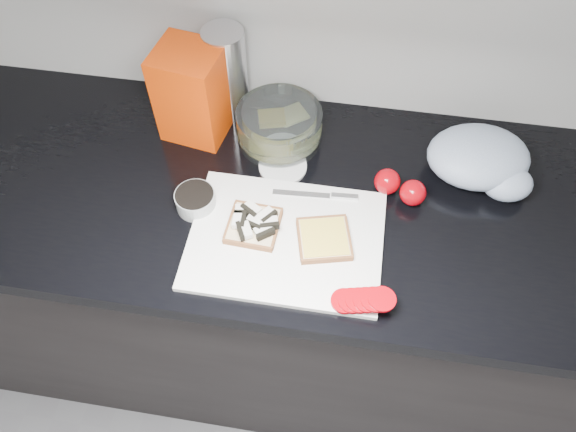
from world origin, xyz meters
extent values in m
cube|color=black|center=(0.00, 1.20, 0.43)|extent=(3.50, 0.60, 0.86)
cube|color=black|center=(0.00, 1.20, 0.88)|extent=(3.50, 0.64, 0.04)
cube|color=white|center=(-0.04, 1.07, 0.91)|extent=(0.40, 0.30, 0.01)
cube|color=beige|center=(-0.11, 1.09, 0.92)|extent=(0.11, 0.11, 0.01)
cube|color=white|center=(-0.13, 1.11, 0.93)|extent=(0.04, 0.03, 0.01)
cube|color=black|center=(-0.13, 1.11, 0.93)|extent=(0.04, 0.01, 0.02)
cube|color=white|center=(-0.12, 1.12, 0.94)|extent=(0.04, 0.04, 0.01)
cube|color=black|center=(-0.12, 1.12, 0.94)|extent=(0.04, 0.03, 0.02)
cube|color=white|center=(-0.09, 1.11, 0.93)|extent=(0.04, 0.04, 0.01)
cube|color=black|center=(-0.09, 1.11, 0.93)|extent=(0.03, 0.04, 0.02)
cube|color=white|center=(-0.14, 1.08, 0.94)|extent=(0.02, 0.04, 0.01)
cube|color=black|center=(-0.14, 1.08, 0.94)|extent=(0.01, 0.04, 0.02)
cube|color=white|center=(-0.10, 1.09, 0.93)|extent=(0.04, 0.03, 0.01)
cube|color=black|center=(-0.10, 1.09, 0.93)|extent=(0.04, 0.02, 0.02)
cube|color=white|center=(-0.08, 1.07, 0.93)|extent=(0.04, 0.04, 0.01)
cube|color=black|center=(-0.08, 1.07, 0.93)|extent=(0.04, 0.03, 0.02)
cube|color=white|center=(-0.12, 1.06, 0.94)|extent=(0.04, 0.04, 0.01)
cube|color=black|center=(-0.12, 1.06, 0.94)|extent=(0.03, 0.04, 0.02)
cube|color=white|center=(-0.08, 1.09, 0.94)|extent=(0.04, 0.03, 0.01)
cube|color=black|center=(-0.08, 1.09, 0.94)|extent=(0.04, 0.02, 0.02)
cube|color=beige|center=(0.04, 1.08, 0.92)|extent=(0.13, 0.13, 0.01)
cube|color=yellow|center=(0.04, 1.08, 0.93)|extent=(0.11, 0.11, 0.00)
cylinder|color=#A2030B|center=(0.10, 0.95, 0.92)|extent=(0.07, 0.07, 0.01)
cylinder|color=#A2030B|center=(0.11, 0.95, 0.92)|extent=(0.07, 0.07, 0.01)
cylinder|color=#A2030B|center=(0.12, 0.95, 0.92)|extent=(0.07, 0.07, 0.01)
cylinder|color=#A2030B|center=(0.14, 0.95, 0.93)|extent=(0.06, 0.06, 0.01)
cylinder|color=#A2030B|center=(0.15, 0.95, 0.93)|extent=(0.05, 0.05, 0.01)
cylinder|color=#A2030B|center=(0.17, 0.95, 0.94)|extent=(0.06, 0.06, 0.01)
cube|color=silver|center=(-0.02, 1.19, 0.91)|extent=(0.13, 0.02, 0.00)
cube|color=silver|center=(0.07, 1.20, 0.92)|extent=(0.06, 0.02, 0.01)
cylinder|color=#A2A7A7|center=(-0.24, 1.13, 0.92)|extent=(0.09, 0.09, 0.04)
cylinder|color=black|center=(-0.24, 1.13, 0.94)|extent=(0.08, 0.08, 0.01)
cylinder|color=silver|center=(-0.08, 1.27, 0.90)|extent=(0.13, 0.13, 0.01)
cylinder|color=silver|center=(-0.10, 1.36, 0.94)|extent=(0.20, 0.20, 0.08)
cube|color=yellow|center=(-0.12, 1.35, 0.93)|extent=(0.07, 0.06, 0.04)
cube|color=#FFF398|center=(-0.07, 1.38, 0.92)|extent=(0.09, 0.08, 0.02)
cube|color=#D93903|center=(-0.30, 1.36, 1.01)|extent=(0.16, 0.15, 0.22)
cylinder|color=silver|center=(-0.24, 1.44, 1.01)|extent=(0.10, 0.10, 0.23)
ellipsoid|color=#AAB8D1|center=(0.35, 1.33, 0.95)|extent=(0.25, 0.22, 0.10)
ellipsoid|color=#AAB8D1|center=(0.42, 1.27, 0.93)|extent=(0.12, 0.11, 0.07)
sphere|color=#A2030B|center=(0.16, 1.24, 0.93)|extent=(0.06, 0.06, 0.06)
sphere|color=#A2030B|center=(0.22, 1.22, 0.93)|extent=(0.06, 0.06, 0.06)
camera|label=1|loc=(0.07, 0.45, 1.89)|focal=35.00mm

